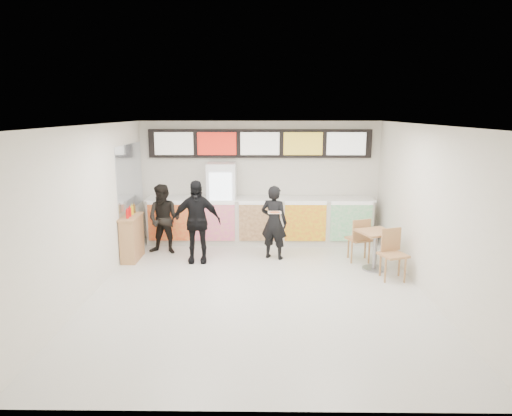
{
  "coord_description": "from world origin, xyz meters",
  "views": [
    {
      "loc": [
        0.04,
        -7.93,
        3.23
      ],
      "look_at": [
        -0.07,
        1.2,
        1.29
      ],
      "focal_mm": 32.0,
      "sensor_mm": 36.0,
      "label": 1
    }
  ],
  "objects_px": {
    "customer_left": "(164,219)",
    "customer_mid": "(196,221)",
    "customer_main": "(274,222)",
    "cafe_table": "(375,243)",
    "drinks_fridge": "(222,203)",
    "service_counter": "(260,220)",
    "condiment_ledge": "(132,237)"
  },
  "relations": [
    {
      "from": "drinks_fridge",
      "to": "condiment_ledge",
      "type": "relative_size",
      "value": 1.7
    },
    {
      "from": "cafe_table",
      "to": "drinks_fridge",
      "type": "bearing_deg",
      "value": 128.77
    },
    {
      "from": "drinks_fridge",
      "to": "cafe_table",
      "type": "distance_m",
      "value": 3.89
    },
    {
      "from": "service_counter",
      "to": "drinks_fridge",
      "type": "xyz_separation_m",
      "value": [
        -0.93,
        0.02,
        0.43
      ]
    },
    {
      "from": "service_counter",
      "to": "customer_main",
      "type": "relative_size",
      "value": 3.37
    },
    {
      "from": "customer_left",
      "to": "customer_mid",
      "type": "height_order",
      "value": "customer_mid"
    },
    {
      "from": "service_counter",
      "to": "drinks_fridge",
      "type": "relative_size",
      "value": 2.78
    },
    {
      "from": "customer_left",
      "to": "cafe_table",
      "type": "relative_size",
      "value": 0.93
    },
    {
      "from": "drinks_fridge",
      "to": "cafe_table",
      "type": "relative_size",
      "value": 1.15
    },
    {
      "from": "customer_mid",
      "to": "condiment_ledge",
      "type": "distance_m",
      "value": 1.51
    },
    {
      "from": "drinks_fridge",
      "to": "customer_left",
      "type": "xyz_separation_m",
      "value": [
        -1.26,
        -0.9,
        -0.2
      ]
    },
    {
      "from": "service_counter",
      "to": "customer_left",
      "type": "height_order",
      "value": "customer_left"
    },
    {
      "from": "customer_mid",
      "to": "cafe_table",
      "type": "xyz_separation_m",
      "value": [
        3.76,
        -0.47,
        -0.33
      ]
    },
    {
      "from": "drinks_fridge",
      "to": "customer_mid",
      "type": "xyz_separation_m",
      "value": [
        -0.43,
        -1.5,
        -0.1
      ]
    },
    {
      "from": "drinks_fridge",
      "to": "service_counter",
      "type": "bearing_deg",
      "value": -0.99
    },
    {
      "from": "customer_mid",
      "to": "cafe_table",
      "type": "height_order",
      "value": "customer_mid"
    },
    {
      "from": "service_counter",
      "to": "customer_left",
      "type": "xyz_separation_m",
      "value": [
        -2.19,
        -0.88,
        0.23
      ]
    },
    {
      "from": "customer_main",
      "to": "service_counter",
      "type": "bearing_deg",
      "value": -53.52
    },
    {
      "from": "customer_left",
      "to": "cafe_table",
      "type": "distance_m",
      "value": 4.71
    },
    {
      "from": "condiment_ledge",
      "to": "customer_main",
      "type": "bearing_deg",
      "value": 2.04
    },
    {
      "from": "drinks_fridge",
      "to": "cafe_table",
      "type": "bearing_deg",
      "value": -30.67
    },
    {
      "from": "customer_main",
      "to": "condiment_ledge",
      "type": "xyz_separation_m",
      "value": [
        -3.14,
        -0.11,
        -0.32
      ]
    },
    {
      "from": "service_counter",
      "to": "cafe_table",
      "type": "bearing_deg",
      "value": -39.29
    },
    {
      "from": "customer_main",
      "to": "customer_mid",
      "type": "height_order",
      "value": "customer_mid"
    },
    {
      "from": "customer_main",
      "to": "customer_mid",
      "type": "distance_m",
      "value": 1.71
    },
    {
      "from": "customer_main",
      "to": "drinks_fridge",
      "type": "bearing_deg",
      "value": -22.93
    },
    {
      "from": "cafe_table",
      "to": "customer_left",
      "type": "bearing_deg",
      "value": 146.27
    },
    {
      "from": "customer_mid",
      "to": "cafe_table",
      "type": "relative_size",
      "value": 1.04
    },
    {
      "from": "customer_left",
      "to": "customer_mid",
      "type": "distance_m",
      "value": 1.03
    },
    {
      "from": "drinks_fridge",
      "to": "customer_main",
      "type": "bearing_deg",
      "value": -44.88
    },
    {
      "from": "service_counter",
      "to": "customer_mid",
      "type": "relative_size",
      "value": 3.08
    },
    {
      "from": "drinks_fridge",
      "to": "customer_main",
      "type": "distance_m",
      "value": 1.78
    }
  ]
}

